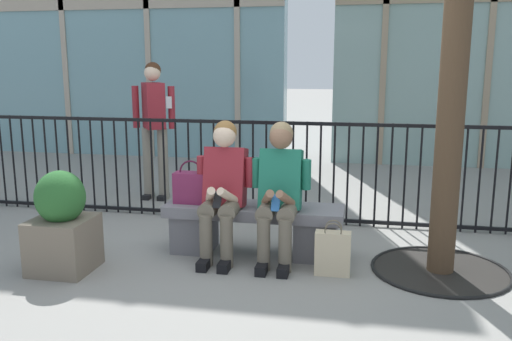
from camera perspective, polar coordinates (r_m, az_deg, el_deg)
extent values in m
plane|color=gray|center=(5.00, -0.22, -8.68)|extent=(60.00, 60.00, 0.00)
cube|color=slate|center=(4.88, -0.23, -4.26)|extent=(1.60, 0.44, 0.10)
cube|color=slate|center=(5.08, -6.47, -6.35)|extent=(0.36, 0.37, 0.35)
cube|color=slate|center=(4.87, 6.30, -7.13)|extent=(0.36, 0.37, 0.35)
cylinder|color=#6B6051|center=(4.77, -4.66, -3.80)|extent=(0.15, 0.40, 0.15)
cylinder|color=#6B6051|center=(4.66, -5.28, -7.34)|extent=(0.11, 0.11, 0.45)
cube|color=black|center=(4.66, -5.45, -9.72)|extent=(0.09, 0.22, 0.08)
cylinder|color=#6B6051|center=(4.72, -2.55, -3.92)|extent=(0.15, 0.40, 0.15)
cylinder|color=#6B6051|center=(4.61, -3.12, -7.50)|extent=(0.11, 0.11, 0.45)
cube|color=black|center=(4.62, -3.28, -9.91)|extent=(0.09, 0.22, 0.08)
cube|color=maroon|center=(4.82, -3.23, -0.68)|extent=(0.36, 0.30, 0.55)
cylinder|color=maroon|center=(4.87, -5.74, 0.01)|extent=(0.08, 0.08, 0.26)
cylinder|color=beige|center=(4.66, -4.83, -2.63)|extent=(0.16, 0.28, 0.20)
cylinder|color=maroon|center=(4.76, -0.67, -0.20)|extent=(0.08, 0.08, 0.26)
cylinder|color=beige|center=(4.62, -2.92, -2.73)|extent=(0.16, 0.28, 0.20)
cube|color=black|center=(4.59, -4.07, -3.10)|extent=(0.07, 0.10, 0.13)
sphere|color=beige|center=(4.74, -3.34, 3.66)|extent=(0.20, 0.20, 0.20)
sphere|color=olive|center=(4.76, -3.25, 4.06)|extent=(0.20, 0.20, 0.20)
cylinder|color=#6B6051|center=(4.66, 1.25, -4.12)|extent=(0.15, 0.40, 0.15)
cylinder|color=#6B6051|center=(4.55, 0.80, -7.76)|extent=(0.11, 0.11, 0.45)
cube|color=black|center=(4.55, 0.66, -10.20)|extent=(0.09, 0.22, 0.08)
cylinder|color=#6B6051|center=(4.63, 3.45, -4.23)|extent=(0.15, 0.40, 0.15)
cylinder|color=#6B6051|center=(4.52, 3.07, -7.90)|extent=(0.11, 0.11, 0.45)
cube|color=black|center=(4.53, 2.94, -10.35)|extent=(0.09, 0.22, 0.08)
cube|color=#1E7259|center=(4.72, 2.63, -0.92)|extent=(0.36, 0.30, 0.55)
cylinder|color=#1E7259|center=(4.75, 0.01, -0.22)|extent=(0.08, 0.08, 0.26)
cylinder|color=#8E664C|center=(4.55, 1.21, -2.94)|extent=(0.16, 0.28, 0.20)
cylinder|color=#1E7259|center=(4.69, 5.30, -0.43)|extent=(0.08, 0.08, 0.26)
cylinder|color=#8E664C|center=(4.53, 3.21, -3.03)|extent=(0.16, 0.28, 0.20)
cube|color=#2D6BB7|center=(4.49, 2.09, -3.42)|extent=(0.07, 0.10, 0.13)
sphere|color=#8E664C|center=(4.64, 2.64, 3.50)|extent=(0.20, 0.20, 0.20)
sphere|color=#997F59|center=(4.66, 2.70, 3.91)|extent=(0.20, 0.20, 0.20)
cube|color=#7A234C|center=(4.96, -6.83, -1.80)|extent=(0.30, 0.16, 0.28)
torus|color=#49152D|center=(4.93, -6.87, -0.15)|extent=(0.21, 0.02, 0.21)
cube|color=beige|center=(4.51, 8.07, -8.62)|extent=(0.29, 0.12, 0.36)
torus|color=#685E4C|center=(4.40, 8.11, -6.35)|extent=(0.14, 0.01, 0.14)
torus|color=#685E4C|center=(4.49, 8.17, -6.01)|extent=(0.14, 0.01, 0.14)
cylinder|color=gray|center=(7.00, -11.27, 0.75)|extent=(0.13, 0.13, 0.90)
cube|color=black|center=(7.05, -11.26, -2.66)|extent=(0.09, 0.22, 0.06)
cylinder|color=gray|center=(6.93, -9.74, 0.70)|extent=(0.13, 0.13, 0.90)
cube|color=black|center=(6.98, -9.74, -2.75)|extent=(0.09, 0.22, 0.06)
cube|color=maroon|center=(6.87, -10.73, 6.72)|extent=(0.39, 0.44, 0.56)
cylinder|color=maroon|center=(6.96, -12.53, 6.54)|extent=(0.08, 0.08, 0.52)
cylinder|color=maroon|center=(6.79, -8.87, 6.56)|extent=(0.08, 0.08, 0.52)
sphere|color=beige|center=(6.85, -10.85, 10.06)|extent=(0.20, 0.20, 0.20)
sphere|color=#472816|center=(6.87, -10.80, 10.31)|extent=(0.20, 0.20, 0.20)
cube|color=silver|center=(6.69, -9.14, 7.08)|extent=(0.07, 0.01, 0.14)
cylinder|color=black|center=(7.12, -25.10, 0.89)|extent=(0.02, 0.02, 1.10)
cylinder|color=black|center=(7.04, -24.15, 0.85)|extent=(0.02, 0.02, 1.10)
cylinder|color=black|center=(6.95, -23.17, 0.82)|extent=(0.02, 0.02, 1.10)
cylinder|color=black|center=(6.87, -22.17, 0.78)|extent=(0.02, 0.02, 1.10)
cylinder|color=black|center=(6.80, -21.15, 0.74)|extent=(0.02, 0.02, 1.10)
cylinder|color=black|center=(6.72, -20.10, 0.70)|extent=(0.02, 0.02, 1.10)
cylinder|color=black|center=(6.65, -19.03, 0.66)|extent=(0.02, 0.02, 1.10)
cylinder|color=black|center=(6.58, -17.93, 0.62)|extent=(0.02, 0.02, 1.10)
cylinder|color=black|center=(6.51, -16.82, 0.58)|extent=(0.02, 0.02, 1.10)
cylinder|color=black|center=(6.44, -15.68, 0.54)|extent=(0.02, 0.02, 1.10)
cylinder|color=black|center=(6.38, -14.51, 0.49)|extent=(0.02, 0.02, 1.10)
cylinder|color=black|center=(6.32, -13.32, 0.45)|extent=(0.02, 0.02, 1.10)
cylinder|color=black|center=(6.26, -12.11, 0.40)|extent=(0.02, 0.02, 1.10)
cylinder|color=black|center=(6.20, -10.88, 0.35)|extent=(0.02, 0.02, 1.10)
cylinder|color=black|center=(6.15, -9.63, 0.30)|extent=(0.02, 0.02, 1.10)
cylinder|color=black|center=(6.10, -8.35, 0.26)|extent=(0.02, 0.02, 1.10)
cylinder|color=black|center=(6.05, -7.06, 0.20)|extent=(0.02, 0.02, 1.10)
cylinder|color=black|center=(6.01, -5.75, 0.15)|extent=(0.02, 0.02, 1.10)
cylinder|color=black|center=(5.97, -4.41, 0.10)|extent=(0.02, 0.02, 1.10)
cylinder|color=black|center=(5.93, -3.07, 0.05)|extent=(0.02, 0.02, 1.10)
cylinder|color=black|center=(5.90, -1.70, -0.01)|extent=(0.02, 0.02, 1.10)
cylinder|color=black|center=(5.87, -0.32, -0.06)|extent=(0.02, 0.02, 1.10)
cylinder|color=black|center=(5.84, 1.07, -0.11)|extent=(0.02, 0.02, 1.10)
cylinder|color=black|center=(5.82, 2.48, -0.17)|extent=(0.02, 0.02, 1.10)
cylinder|color=black|center=(5.80, 3.90, -0.22)|extent=(0.02, 0.02, 1.10)
cylinder|color=black|center=(5.79, 5.32, -0.28)|extent=(0.02, 0.02, 1.10)
cylinder|color=black|center=(5.77, 6.75, -0.34)|extent=(0.02, 0.02, 1.10)
cylinder|color=black|center=(5.76, 8.19, -0.39)|extent=(0.02, 0.02, 1.10)
cylinder|color=black|center=(5.76, 9.63, -0.45)|extent=(0.02, 0.02, 1.10)
cylinder|color=black|center=(5.76, 11.07, -0.50)|extent=(0.02, 0.02, 1.10)
cylinder|color=black|center=(5.76, 12.51, -0.56)|extent=(0.02, 0.02, 1.10)
cylinder|color=black|center=(5.77, 13.95, -0.61)|extent=(0.02, 0.02, 1.10)
cylinder|color=black|center=(5.78, 15.39, -0.67)|extent=(0.02, 0.02, 1.10)
cylinder|color=black|center=(5.79, 16.82, -0.72)|extent=(0.02, 0.02, 1.10)
cylinder|color=black|center=(5.81, 18.24, -0.77)|extent=(0.02, 0.02, 1.10)
cylinder|color=black|center=(5.83, 19.65, -0.82)|extent=(0.02, 0.02, 1.10)
cylinder|color=black|center=(5.85, 21.06, -0.87)|extent=(0.02, 0.02, 1.10)
cylinder|color=black|center=(5.88, 22.45, -0.92)|extent=(0.02, 0.02, 1.10)
cylinder|color=black|center=(5.91, 23.82, -0.97)|extent=(0.02, 0.02, 1.10)
cylinder|color=black|center=(5.94, 25.19, -1.02)|extent=(0.02, 0.02, 1.10)
cube|color=black|center=(5.95, 1.75, -4.87)|extent=(7.98, 0.04, 0.04)
cube|color=black|center=(5.75, 1.81, 5.04)|extent=(7.98, 0.04, 0.04)
cylinder|color=black|center=(4.84, 18.76, -9.93)|extent=(1.10, 1.10, 0.01)
torus|color=black|center=(4.84, 18.76, -9.86)|extent=(1.13, 1.13, 0.03)
cylinder|color=#4C3826|center=(4.53, 20.15, 10.51)|extent=(0.22, 0.22, 3.40)
cube|color=#726656|center=(4.81, -19.57, -7.33)|extent=(0.48, 0.48, 0.45)
ellipsoid|color=#28602B|center=(4.71, -19.90, -2.65)|extent=(0.41, 0.41, 0.44)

